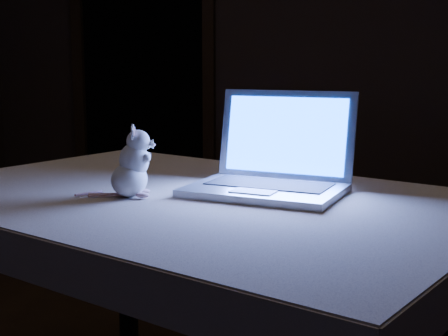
% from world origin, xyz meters
% --- Properties ---
extents(back_wall, '(4.50, 0.04, 2.60)m').
position_xyz_m(back_wall, '(0.00, 2.50, 1.30)').
color(back_wall, black).
rests_on(back_wall, ground).
extents(doorway, '(1.06, 0.36, 2.13)m').
position_xyz_m(doorway, '(-1.10, 2.50, 1.06)').
color(doorway, black).
rests_on(doorway, back_wall).
extents(table, '(1.67, 1.40, 0.76)m').
position_xyz_m(table, '(0.10, -0.25, 0.38)').
color(table, black).
rests_on(table, floor).
extents(tablecloth, '(1.74, 1.38, 0.10)m').
position_xyz_m(tablecloth, '(0.04, -0.27, 0.72)').
color(tablecloth, beige).
rests_on(tablecloth, table).
extents(laptop, '(0.45, 0.42, 0.27)m').
position_xyz_m(laptop, '(0.29, -0.21, 0.91)').
color(laptop, '#B0AFB4').
rests_on(laptop, tablecloth).
extents(plush_mouse, '(0.18, 0.18, 0.19)m').
position_xyz_m(plush_mouse, '(-0.04, -0.33, 0.86)').
color(plush_mouse, silver).
rests_on(plush_mouse, tablecloth).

